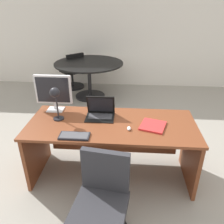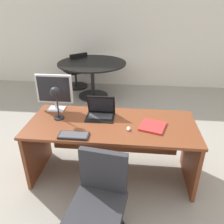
% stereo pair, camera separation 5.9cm
% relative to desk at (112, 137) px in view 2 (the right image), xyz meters
% --- Properties ---
extents(ground, '(12.00, 12.00, 0.00)m').
position_rel_desk_xyz_m(ground, '(0.00, 1.44, -0.53)').
color(ground, gray).
extents(back_wall, '(10.00, 0.10, 2.80)m').
position_rel_desk_xyz_m(back_wall, '(0.00, 3.38, 0.87)').
color(back_wall, silver).
rests_on(back_wall, ground).
extents(desk, '(1.89, 0.80, 0.75)m').
position_rel_desk_xyz_m(desk, '(0.00, 0.00, 0.00)').
color(desk, brown).
rests_on(desk, ground).
extents(monitor, '(0.44, 0.16, 0.45)m').
position_rel_desk_xyz_m(monitor, '(-0.73, 0.22, 0.48)').
color(monitor, silver).
rests_on(monitor, desk).
extents(laptop, '(0.33, 0.26, 0.25)m').
position_rel_desk_xyz_m(laptop, '(-0.15, 0.11, 0.29)').
color(laptop, black).
rests_on(laptop, desk).
extents(keyboard, '(0.31, 0.14, 0.02)m').
position_rel_desk_xyz_m(keyboard, '(-0.35, -0.36, 0.23)').
color(keyboard, black).
rests_on(keyboard, desk).
extents(mouse, '(0.04, 0.07, 0.03)m').
position_rel_desk_xyz_m(mouse, '(0.19, -0.18, 0.24)').
color(mouse, silver).
rests_on(mouse, desk).
extents(desk_lamp, '(0.12, 0.14, 0.40)m').
position_rel_desk_xyz_m(desk_lamp, '(-0.62, -0.03, 0.51)').
color(desk_lamp, black).
rests_on(desk_lamp, desk).
extents(book, '(0.32, 0.33, 0.02)m').
position_rel_desk_xyz_m(book, '(0.45, -0.10, 0.23)').
color(book, red).
rests_on(book, desk).
extents(office_chair, '(0.56, 0.56, 0.83)m').
position_rel_desk_xyz_m(office_chair, '(-0.03, -0.85, -0.20)').
color(office_chair, black).
rests_on(office_chair, ground).
extents(meeting_table, '(1.47, 1.47, 0.79)m').
position_rel_desk_xyz_m(meeting_table, '(-0.68, 2.45, 0.07)').
color(meeting_table, black).
rests_on(meeting_table, ground).
extents(meeting_chair_near, '(0.65, 0.66, 0.87)m').
position_rel_desk_xyz_m(meeting_chair_near, '(-1.18, 2.99, -0.16)').
color(meeting_chair_near, black).
rests_on(meeting_chair_near, ground).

